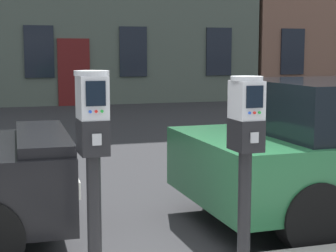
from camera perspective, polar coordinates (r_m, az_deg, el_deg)
name	(u,v)px	position (r m, az deg, el deg)	size (l,w,h in m)	color
parking_meter_near_kerb	(93,144)	(3.43, -7.77, -1.85)	(0.22, 0.26, 1.45)	black
parking_meter_twin_adjacent	(246,141)	(3.73, 8.03, -1.58)	(0.22, 0.26, 1.41)	black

